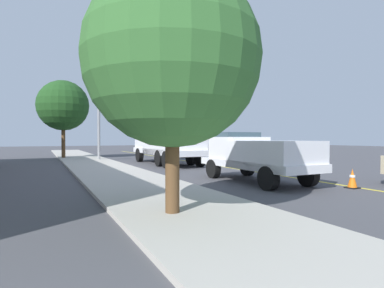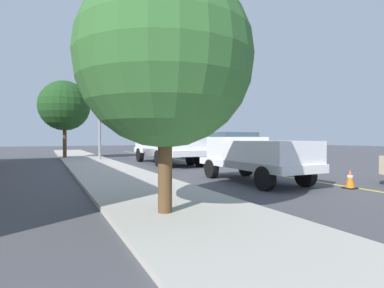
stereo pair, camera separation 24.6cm
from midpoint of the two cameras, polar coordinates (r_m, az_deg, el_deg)
ground at (r=20.49m, az=4.08°, el=-3.96°), size 120.00×120.00×0.00m
sidewalk_far_side at (r=18.03m, az=-15.87°, el=-4.49°), size 60.06×4.83×0.12m
lane_centre_stripe at (r=20.49m, az=4.08°, el=-3.95°), size 49.99×1.19×0.01m
utility_bucket_truck at (r=21.47m, az=-4.50°, el=0.62°), size 8.25×2.73×7.76m
service_pickup_truck at (r=12.72m, az=12.14°, el=-1.99°), size 5.64×2.28×2.06m
passing_minivan at (r=29.84m, az=-1.34°, el=-0.51°), size 4.84×2.03×1.69m
traffic_cone_leading at (r=12.33m, az=27.99°, el=-5.80°), size 0.40×0.40×0.70m
traffic_cone_mid_front at (r=16.71m, az=10.66°, el=-3.81°), size 0.40×0.40×0.77m
traffic_cone_mid_rear at (r=21.27m, az=1.74°, el=-2.82°), size 0.40×0.40×0.72m
traffic_cone_trailing at (r=25.49m, az=-4.02°, el=-1.99°), size 0.40×0.40×0.89m
traffic_signal_mast at (r=24.01m, az=-15.88°, el=10.89°), size 6.03×0.64×8.51m
street_tree_left at (r=7.08m, az=-4.09°, el=15.46°), size 3.96×3.96×5.54m
street_tree_right at (r=28.91m, az=-22.56°, el=6.63°), size 4.34×4.34×6.82m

